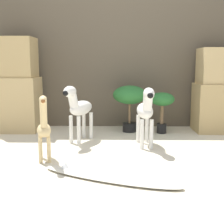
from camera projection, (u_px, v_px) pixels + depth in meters
The scene contains 10 objects.
ground_plane at pixel (116, 165), 2.72m from camera, with size 14.00×14.00×0.00m, color beige.
wall_back at pixel (117, 47), 4.26m from camera, with size 6.40×0.08×2.20m.
rock_pillar_left at pixel (15, 87), 4.04m from camera, with size 0.60×0.47×1.20m.
rock_pillar_right at pixel (219, 93), 4.00m from camera, with size 0.60×0.47×1.07m.
zebra_right at pixel (146, 110), 3.26m from camera, with size 0.19×0.56×0.64m.
zebra_left at pixel (79, 107), 3.46m from camera, with size 0.33×0.55×0.64m.
giraffe_figurine at pixel (44, 128), 2.78m from camera, with size 0.18×0.38×0.61m.
potted_palm_front at pixel (130, 97), 3.98m from camera, with size 0.43×0.43×0.60m.
potted_palm_back at pixel (162, 102), 3.90m from camera, with size 0.31×0.31×0.52m.
surfboard at pixel (108, 176), 2.40m from camera, with size 1.15×0.66×0.08m.
Camera 1 is at (0.01, -2.62, 0.88)m, focal length 50.00 mm.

